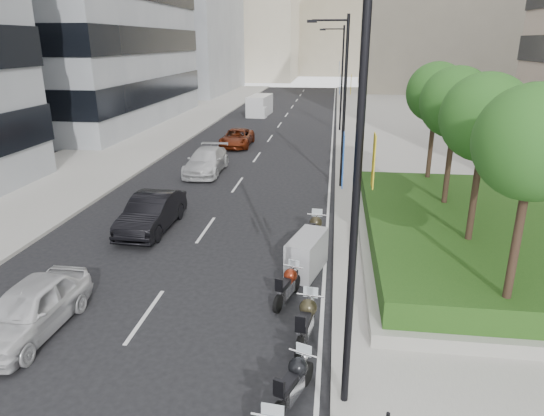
% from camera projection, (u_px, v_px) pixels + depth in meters
% --- Properties ---
extents(sidewalk_right, '(10.00, 100.00, 0.15)m').
position_uv_depth(sidewalk_right, '(401.00, 146.00, 37.44)').
color(sidewalk_right, '#9E9B93').
rests_on(sidewalk_right, ground).
extents(sidewalk_left, '(8.00, 100.00, 0.15)m').
position_uv_depth(sidewalk_left, '(141.00, 139.00, 39.98)').
color(sidewalk_left, '#9E9B93').
rests_on(sidewalk_left, ground).
extents(lane_edge, '(0.12, 100.00, 0.01)m').
position_uv_depth(lane_edge, '(332.00, 145.00, 38.10)').
color(lane_edge, silver).
rests_on(lane_edge, ground).
extents(lane_centre, '(0.12, 100.00, 0.01)m').
position_uv_depth(lane_centre, '(267.00, 143.00, 38.73)').
color(lane_centre, silver).
rests_on(lane_centre, ground).
extents(planter, '(10.00, 14.00, 0.40)m').
position_uv_depth(planter, '(492.00, 245.00, 18.47)').
color(planter, '#9D9C92').
rests_on(planter, sidewalk_right).
extents(hedge, '(9.40, 13.40, 0.80)m').
position_uv_depth(hedge, '(495.00, 230.00, 18.28)').
color(hedge, '#163E11').
rests_on(hedge, planter).
extents(tree_0, '(2.80, 2.80, 6.30)m').
position_uv_depth(tree_0, '(534.00, 144.00, 11.38)').
color(tree_0, '#332319').
rests_on(tree_0, planter).
extents(tree_1, '(2.80, 2.80, 6.30)m').
position_uv_depth(tree_1, '(485.00, 118.00, 15.13)').
color(tree_1, '#332319').
rests_on(tree_1, planter).
extents(tree_2, '(2.80, 2.80, 6.30)m').
position_uv_depth(tree_2, '(456.00, 103.00, 18.88)').
color(tree_2, '#332319').
rests_on(tree_2, planter).
extents(tree_3, '(2.80, 2.80, 6.30)m').
position_uv_depth(tree_3, '(436.00, 93.00, 22.63)').
color(tree_3, '#332319').
rests_on(tree_3, planter).
extents(lamp_post_0, '(2.34, 0.45, 9.00)m').
position_uv_depth(lamp_post_0, '(348.00, 188.00, 9.21)').
color(lamp_post_0, black).
rests_on(lamp_post_0, ground).
extents(lamp_post_1, '(2.34, 0.45, 9.00)m').
position_uv_depth(lamp_post_1, '(342.00, 95.00, 25.15)').
color(lamp_post_1, black).
rests_on(lamp_post_1, ground).
extents(lamp_post_2, '(2.34, 0.45, 9.00)m').
position_uv_depth(lamp_post_2, '(340.00, 73.00, 42.03)').
color(lamp_post_2, black).
rests_on(lamp_post_2, ground).
extents(motorcycle_2, '(0.93, 1.99, 1.04)m').
position_uv_depth(motorcycle_2, '(294.00, 382.00, 10.71)').
color(motorcycle_2, black).
rests_on(motorcycle_2, ground).
extents(motorcycle_3, '(0.76, 2.26, 1.13)m').
position_uv_depth(motorcycle_3, '(306.00, 321.00, 12.97)').
color(motorcycle_3, black).
rests_on(motorcycle_3, ground).
extents(motorcycle_4, '(0.82, 1.95, 1.00)m').
position_uv_depth(motorcycle_4, '(288.00, 285.00, 15.02)').
color(motorcycle_4, black).
rests_on(motorcycle_4, ground).
extents(motorcycle_5, '(1.44, 2.38, 1.35)m').
position_uv_depth(motorcycle_5, '(307.00, 254.00, 16.87)').
color(motorcycle_5, black).
rests_on(motorcycle_5, ground).
extents(motorcycle_6, '(0.78, 2.34, 1.17)m').
position_uv_depth(motorcycle_6, '(315.00, 232.00, 19.02)').
color(motorcycle_6, black).
rests_on(motorcycle_6, ground).
extents(car_a, '(1.84, 4.32, 1.45)m').
position_uv_depth(car_a, '(30.00, 309.00, 13.33)').
color(car_a, silver).
rests_on(car_a, ground).
extents(car_b, '(1.71, 4.71, 1.54)m').
position_uv_depth(car_b, '(152.00, 213.00, 20.69)').
color(car_b, black).
rests_on(car_b, ground).
extents(car_c, '(2.14, 5.12, 1.48)m').
position_uv_depth(car_c, '(206.00, 161.00, 29.75)').
color(car_c, silver).
rests_on(car_c, ground).
extents(car_d, '(2.24, 4.74, 1.31)m').
position_uv_depth(car_d, '(237.00, 138.00, 37.38)').
color(car_d, '#621F0B').
rests_on(car_d, ground).
extents(delivery_van, '(2.30, 5.21, 2.13)m').
position_uv_depth(delivery_van, '(259.00, 106.00, 52.89)').
color(delivery_van, white).
rests_on(delivery_van, ground).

